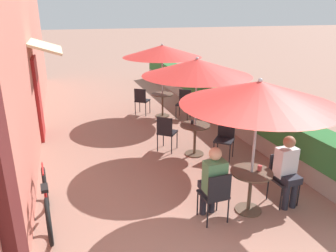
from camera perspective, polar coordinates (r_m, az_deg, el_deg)
cafe_facade_wall at (r=9.48m, az=-23.21°, el=11.34°), size 0.98×14.36×4.20m
planter_hedge at (r=10.79m, az=7.23°, el=5.13°), size 0.60×13.36×1.01m
patio_table_near at (r=5.61m, az=14.16°, el=-9.83°), size 0.68×0.68×0.73m
patio_umbrella_near at (r=5.06m, az=15.59°, el=5.58°), size 2.39×2.39×2.26m
cafe_chair_near_left at (r=6.03m, az=19.21°, el=-7.95°), size 0.41×0.41×0.87m
seated_patron_near_left at (r=5.88m, az=20.07°, el=-6.92°), size 0.35×0.41×1.25m
cafe_chair_near_right at (r=5.22m, az=8.31°, el=-11.48°), size 0.41×0.41×0.87m
seated_patron_near_right at (r=5.22m, az=7.81°, el=-9.30°), size 0.35×0.41×1.25m
coffee_cup_near at (r=5.56m, az=15.67°, el=-7.04°), size 0.07×0.07×0.09m
patio_table_mid at (r=7.54m, az=4.70°, el=-1.47°), size 0.68×0.68×0.73m
patio_umbrella_mid at (r=7.14m, az=5.04°, el=10.13°), size 2.39×2.39×2.26m
cafe_chair_mid_left at (r=7.68m, az=-0.32°, el=-0.83°), size 0.56×0.56×0.87m
cafe_chair_mid_right at (r=7.45m, az=9.89°, el=-1.80°), size 0.56×0.56×0.87m
coffee_cup_mid at (r=7.51m, az=4.24°, el=0.69°), size 0.07×0.07×0.09m
patio_table_far at (r=10.31m, az=-0.97°, el=4.37°), size 0.68×0.68×0.73m
patio_umbrella_far at (r=10.02m, az=-1.02°, el=12.89°), size 2.39×2.39×2.26m
cafe_chair_far_left at (r=10.18m, az=2.81°, el=4.28°), size 0.56×0.56×0.87m
cafe_chair_far_right at (r=10.48m, az=-4.64°, el=4.68°), size 0.56×0.56×0.87m
bicycle_leaning at (r=5.57m, az=-20.35°, el=-12.32°), size 0.18×1.75×0.79m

